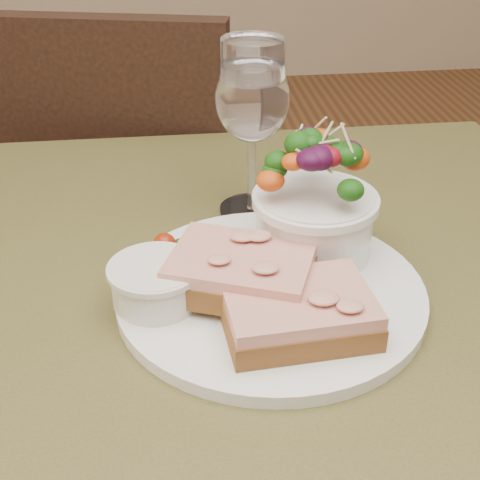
{
  "coord_description": "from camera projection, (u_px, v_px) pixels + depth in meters",
  "views": [
    {
      "loc": [
        -0.05,
        -0.47,
        1.11
      ],
      "look_at": [
        0.01,
        0.01,
        0.81
      ],
      "focal_mm": 50.0,
      "sensor_mm": 36.0,
      "label": 1
    }
  ],
  "objects": [
    {
      "name": "cafe_table",
      "position": [
        233.0,
        390.0,
        0.64
      ],
      "size": [
        0.8,
        0.8,
        0.75
      ],
      "color": "#403D1B",
      "rests_on": "ground"
    },
    {
      "name": "chair_far",
      "position": [
        139.0,
        304.0,
        1.35
      ],
      "size": [
        0.51,
        0.51,
        0.9
      ],
      "rotation": [
        0.0,
        0.0,
        2.91
      ],
      "color": "black",
      "rests_on": "ground"
    },
    {
      "name": "dinner_plate",
      "position": [
        270.0,
        292.0,
        0.6
      ],
      "size": [
        0.28,
        0.28,
        0.01
      ],
      "primitive_type": "cylinder",
      "color": "white",
      "rests_on": "cafe_table"
    },
    {
      "name": "sandwich_front",
      "position": [
        298.0,
        311.0,
        0.54
      ],
      "size": [
        0.13,
        0.1,
        0.03
      ],
      "rotation": [
        0.0,
        0.0,
        0.08
      ],
      "color": "#492E13",
      "rests_on": "dinner_plate"
    },
    {
      "name": "sandwich_back",
      "position": [
        241.0,
        271.0,
        0.57
      ],
      "size": [
        0.14,
        0.13,
        0.03
      ],
      "rotation": [
        0.0,
        0.0,
        -0.38
      ],
      "color": "#492E13",
      "rests_on": "dinner_plate"
    },
    {
      "name": "ramekin",
      "position": [
        156.0,
        282.0,
        0.57
      ],
      "size": [
        0.07,
        0.07,
        0.04
      ],
      "color": "silver",
      "rests_on": "dinner_plate"
    },
    {
      "name": "salad_bowl",
      "position": [
        316.0,
        197.0,
        0.61
      ],
      "size": [
        0.11,
        0.11,
        0.13
      ],
      "color": "white",
      "rests_on": "dinner_plate"
    },
    {
      "name": "garnish",
      "position": [
        175.0,
        243.0,
        0.64
      ],
      "size": [
        0.05,
        0.04,
        0.02
      ],
      "color": "#0D3509",
      "rests_on": "dinner_plate"
    },
    {
      "name": "wine_glass",
      "position": [
        252.0,
        104.0,
        0.68
      ],
      "size": [
        0.08,
        0.08,
        0.18
      ],
      "color": "white",
      "rests_on": "cafe_table"
    }
  ]
}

